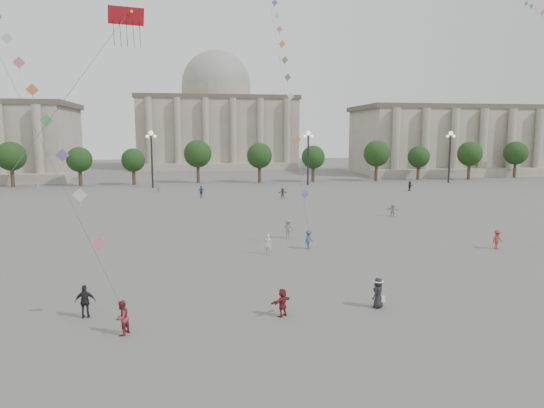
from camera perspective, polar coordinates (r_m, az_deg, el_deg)
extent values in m
plane|color=#5C5957|center=(26.31, 7.48, -14.07)|extent=(360.00, 360.00, 0.00)
cube|color=gray|center=(144.02, 25.87, 6.58)|extent=(80.00, 22.00, 16.00)
cube|color=brown|center=(144.16, 26.08, 10.00)|extent=(81.60, 22.44, 1.20)
cube|color=gray|center=(133.82, 28.85, 3.33)|extent=(84.00, 4.00, 2.00)
cube|color=gray|center=(153.48, -6.48, 8.14)|extent=(46.00, 30.00, 20.00)
cube|color=brown|center=(153.85, -6.55, 12.09)|extent=(46.92, 30.60, 1.20)
cube|color=gray|center=(136.79, -6.09, 4.37)|extent=(48.30, 4.00, 2.00)
cylinder|color=gray|center=(153.99, -6.56, 12.79)|extent=(21.00, 21.00, 5.00)
sphere|color=gray|center=(154.22, -6.57, 13.72)|extent=(21.00, 21.00, 21.00)
cylinder|color=#35251A|center=(107.47, -28.03, 2.85)|extent=(0.70, 0.70, 3.52)
sphere|color=black|center=(107.26, -28.16, 4.80)|extent=(5.12, 5.12, 5.12)
cylinder|color=#35251A|center=(104.20, -21.77, 3.09)|extent=(0.70, 0.70, 3.52)
sphere|color=black|center=(103.97, -21.88, 5.10)|extent=(5.12, 5.12, 5.12)
cylinder|color=#35251A|center=(102.23, -15.19, 3.30)|extent=(0.70, 0.70, 3.52)
sphere|color=black|center=(102.00, -15.27, 5.35)|extent=(5.12, 5.12, 5.12)
cylinder|color=#35251A|center=(101.65, -8.44, 3.47)|extent=(0.70, 0.70, 3.52)
sphere|color=black|center=(101.42, -8.48, 5.54)|extent=(5.12, 5.12, 5.12)
cylinder|color=#35251A|center=(102.48, -1.70, 3.59)|extent=(0.70, 0.70, 3.52)
sphere|color=black|center=(102.26, -1.71, 5.64)|extent=(5.12, 5.12, 5.12)
cylinder|color=#35251A|center=(104.69, 4.84, 3.66)|extent=(0.70, 0.70, 3.52)
sphere|color=black|center=(104.47, 4.86, 5.67)|extent=(5.12, 5.12, 5.12)
cylinder|color=#35251A|center=(108.20, 11.03, 3.68)|extent=(0.70, 0.70, 3.52)
sphere|color=black|center=(107.98, 11.09, 5.63)|extent=(5.12, 5.12, 5.12)
cylinder|color=#35251A|center=(112.88, 16.78, 3.67)|extent=(0.70, 0.70, 3.52)
sphere|color=black|center=(112.67, 16.85, 5.53)|extent=(5.12, 5.12, 5.12)
cylinder|color=#35251A|center=(118.59, 22.01, 3.62)|extent=(0.70, 0.70, 3.52)
sphere|color=black|center=(118.39, 22.11, 5.39)|extent=(5.12, 5.12, 5.12)
cylinder|color=#35251A|center=(125.19, 26.74, 3.55)|extent=(0.70, 0.70, 3.52)
sphere|color=black|center=(125.01, 26.84, 5.23)|extent=(5.12, 5.12, 5.12)
cylinder|color=#262628|center=(93.78, -13.94, 4.91)|extent=(0.36, 0.36, 10.00)
sphere|color=#FFE5B2|center=(93.65, -14.05, 8.09)|extent=(0.90, 0.90, 0.90)
sphere|color=#FFE5B2|center=(93.71, -14.47, 7.71)|extent=(0.60, 0.60, 0.60)
sphere|color=#FFE5B2|center=(93.60, -13.61, 7.74)|extent=(0.60, 0.60, 0.60)
cylinder|color=#262628|center=(96.02, 4.26, 5.20)|extent=(0.36, 0.36, 10.00)
sphere|color=#FFE5B2|center=(95.89, 4.30, 8.30)|extent=(0.90, 0.90, 0.90)
sphere|color=#FFE5B2|center=(95.74, 3.88, 7.95)|extent=(0.60, 0.60, 0.60)
sphere|color=#FFE5B2|center=(96.06, 4.70, 7.94)|extent=(0.60, 0.60, 0.60)
cylinder|color=#262628|center=(106.98, 20.16, 5.02)|extent=(0.36, 0.36, 10.00)
sphere|color=#FFE5B2|center=(106.87, 20.30, 7.81)|extent=(0.90, 0.90, 0.90)
sphere|color=#FFE5B2|center=(106.53, 19.95, 7.50)|extent=(0.60, 0.60, 0.60)
sphere|color=#FFE5B2|center=(107.21, 20.61, 7.47)|extent=(0.60, 0.60, 0.60)
imported|color=#394580|center=(77.92, -8.33, 1.46)|extent=(1.18, 1.01, 1.90)
imported|color=silver|center=(86.37, -13.22, 1.85)|extent=(1.16, 1.39, 1.50)
imported|color=slate|center=(46.73, 1.89, -2.92)|extent=(1.28, 0.82, 1.89)
imported|color=#AEAEAA|center=(60.95, 14.00, -0.69)|extent=(1.57, 0.91, 1.61)
imported|color=#9F2D2B|center=(46.73, 24.98, -3.80)|extent=(1.26, 0.95, 1.72)
imported|color=#222227|center=(89.87, 15.90, 2.06)|extent=(1.53, 1.44, 1.72)
imported|color=#AFB0AB|center=(90.78, -25.77, 1.61)|extent=(0.63, 0.73, 1.69)
imported|color=slate|center=(75.97, 1.27, 1.30)|extent=(1.65, 1.08, 1.70)
imported|color=silver|center=(40.52, -0.44, -4.76)|extent=(0.75, 0.69, 1.72)
imported|color=maroon|center=(27.17, 1.23, -11.50)|extent=(1.44, 1.24, 1.57)
imported|color=black|center=(28.75, -21.11, -10.64)|extent=(1.11, 0.53, 1.85)
imported|color=maroon|center=(25.87, -17.26, -12.66)|extent=(0.98, 1.07, 1.77)
imported|color=#354E78|center=(42.57, 4.35, -4.19)|extent=(1.21, 1.19, 1.67)
imported|color=black|center=(29.05, 12.38, -10.17)|extent=(1.02, 0.99, 1.76)
cone|color=white|center=(28.83, 12.43, -8.78)|extent=(0.52, 0.52, 0.14)
cylinder|color=white|center=(28.84, 12.43, -8.89)|extent=(0.60, 0.60, 0.02)
cube|color=white|center=(29.11, 12.94, -10.84)|extent=(0.22, 0.10, 0.35)
cube|color=#B0121C|center=(34.01, -16.79, 20.44)|extent=(2.26, 1.01, 1.02)
cube|color=#1A9326|center=(34.07, -17.44, 20.82)|extent=(0.39, 0.27, 0.34)
cube|color=#1F3BAB|center=(33.98, -16.19, 20.90)|extent=(0.39, 0.27, 0.34)
sphere|color=yellow|center=(34.03, -17.45, 20.84)|extent=(0.20, 0.20, 0.20)
sphere|color=yellow|center=(33.95, -16.20, 20.92)|extent=(0.20, 0.20, 0.20)
cylinder|color=#3F3F3F|center=(30.04, -26.35, 6.47)|extent=(0.02, 0.02, 20.26)
cube|color=#D8728A|center=(26.83, -19.66, -4.29)|extent=(0.76, 0.25, 0.76)
cube|color=silver|center=(28.47, -21.67, 0.98)|extent=(0.76, 0.25, 0.76)
cube|color=#7455AA|center=(30.36, -23.44, 5.31)|extent=(0.76, 0.25, 0.76)
cube|color=#479B53|center=(32.43, -25.00, 8.92)|extent=(0.76, 0.25, 0.76)
cube|color=orange|center=(34.62, -26.38, 11.96)|extent=(0.76, 0.25, 0.76)
cube|color=#D8728A|center=(36.91, -27.62, 14.54)|extent=(0.76, 0.25, 0.76)
cube|color=silver|center=(39.28, -28.73, 16.73)|extent=(0.76, 0.25, 0.76)
cube|color=#7455AA|center=(43.64, 3.89, 1.18)|extent=(0.76, 0.25, 0.76)
cube|color=#479B53|center=(45.13, 3.43, 4.62)|extent=(0.76, 0.25, 0.76)
cube|color=orange|center=(46.78, 3.00, 7.60)|extent=(0.76, 0.25, 0.76)
cube|color=#D8728A|center=(48.55, 2.60, 10.23)|extent=(0.76, 0.25, 0.76)
cube|color=silver|center=(50.41, 2.22, 12.58)|extent=(0.76, 0.25, 0.76)
cube|color=#7455AA|center=(52.34, 1.86, 14.69)|extent=(0.76, 0.25, 0.76)
cube|color=#479B53|center=(54.33, 1.51, 16.59)|extent=(0.76, 0.25, 0.76)
cube|color=orange|center=(56.38, 1.19, 18.31)|extent=(0.76, 0.25, 0.76)
cube|color=#D8728A|center=(58.46, 0.88, 19.87)|extent=(0.76, 0.25, 0.76)
cube|color=silver|center=(60.58, 0.59, 21.30)|extent=(0.76, 0.25, 0.76)
cube|color=#7455AA|center=(62.72, 0.32, 22.60)|extent=(0.76, 0.25, 0.76)
cube|color=#D8728A|center=(83.77, 29.25, 19.10)|extent=(0.76, 0.25, 0.76)
cube|color=silver|center=(85.94, 28.72, 19.48)|extent=(0.76, 0.25, 0.76)
cube|color=#7455AA|center=(88.12, 28.21, 19.83)|extent=(0.76, 0.25, 0.76)
cube|color=#479B53|center=(90.30, 27.73, 20.16)|extent=(0.76, 0.25, 0.76)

